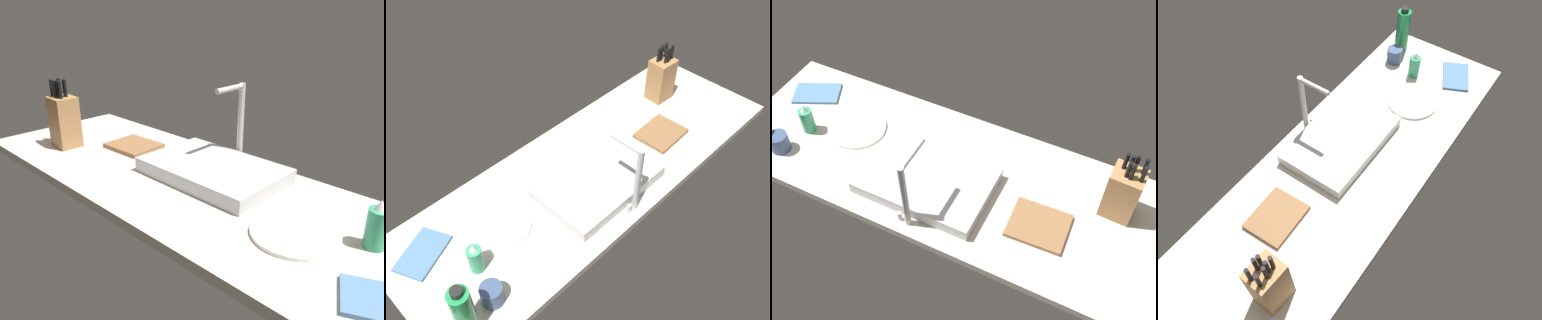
% 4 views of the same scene
% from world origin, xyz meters
% --- Properties ---
extents(countertop_slab, '(1.85, 0.64, 0.04)m').
position_xyz_m(countertop_slab, '(0.00, 0.00, 0.02)').
color(countertop_slab, beige).
rests_on(countertop_slab, ground).
extents(sink_basin, '(0.49, 0.32, 0.05)m').
position_xyz_m(sink_basin, '(0.06, 0.09, 0.06)').
color(sink_basin, '#B7BABF').
rests_on(sink_basin, countertop_slab).
extents(faucet, '(0.06, 0.15, 0.31)m').
position_xyz_m(faucet, '(0.04, 0.25, 0.22)').
color(faucet, '#B7BABF').
rests_on(faucet, countertop_slab).
extents(knife_block, '(0.12, 0.10, 0.29)m').
position_xyz_m(knife_block, '(-0.61, -0.11, 0.15)').
color(knife_block, '#9E7042').
rests_on(knife_block, countertop_slab).
extents(cutting_board, '(0.22, 0.18, 0.02)m').
position_xyz_m(cutting_board, '(-0.39, 0.08, 0.04)').
color(cutting_board, brown).
rests_on(cutting_board, countertop_slab).
extents(soap_bottle, '(0.05, 0.05, 0.14)m').
position_xyz_m(soap_bottle, '(0.64, 0.05, 0.09)').
color(soap_bottle, '#2D9966').
rests_on(soap_bottle, countertop_slab).
extents(water_bottle, '(0.07, 0.07, 0.24)m').
position_xyz_m(water_bottle, '(0.80, 0.21, 0.15)').
color(water_bottle, '#1E8E47').
rests_on(water_bottle, countertop_slab).
extents(dinner_plate, '(0.24, 0.24, 0.01)m').
position_xyz_m(dinner_plate, '(0.47, -0.04, 0.04)').
color(dinner_plate, white).
rests_on(dinner_plate, countertop_slab).
extents(dish_towel, '(0.24, 0.20, 0.01)m').
position_xyz_m(dish_towel, '(0.75, -0.14, 0.04)').
color(dish_towel, teal).
rests_on(dish_towel, countertop_slab).
extents(coffee_mug, '(0.08, 0.08, 0.08)m').
position_xyz_m(coffee_mug, '(0.68, 0.19, 0.07)').
color(coffee_mug, '#384C75').
rests_on(coffee_mug, countertop_slab).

